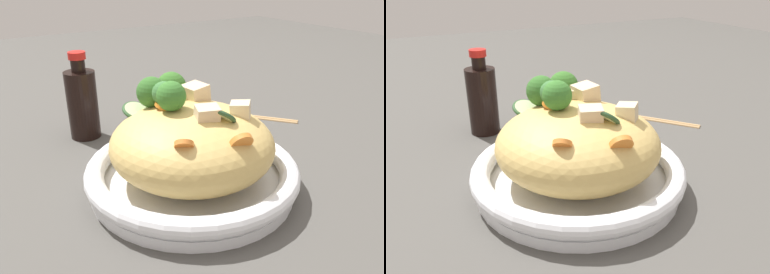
# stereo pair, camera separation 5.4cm
# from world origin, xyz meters

# --- Properties ---
(ground_plane) EXTENTS (3.00, 3.00, 0.00)m
(ground_plane) POSITION_xyz_m (0.00, 0.00, 0.00)
(ground_plane) COLOR #4C4A46
(serving_bowl) EXTENTS (0.31, 0.31, 0.04)m
(serving_bowl) POSITION_xyz_m (0.00, 0.00, 0.02)
(serving_bowl) COLOR white
(serving_bowl) RESTS_ON ground_plane
(noodle_heap) EXTENTS (0.24, 0.24, 0.11)m
(noodle_heap) POSITION_xyz_m (-0.00, 0.00, 0.07)
(noodle_heap) COLOR #D8B464
(noodle_heap) RESTS_ON serving_bowl
(broccoli_florets) EXTENTS (0.14, 0.11, 0.07)m
(broccoli_florets) POSITION_xyz_m (0.06, 0.01, 0.13)
(broccoli_florets) COLOR #8CAD73
(broccoli_florets) RESTS_ON serving_bowl
(carrot_coins) EXTENTS (0.16, 0.10, 0.04)m
(carrot_coins) POSITION_xyz_m (-0.05, 0.02, 0.11)
(carrot_coins) COLOR orange
(carrot_coins) RESTS_ON serving_bowl
(zucchini_slices) EXTENTS (0.17, 0.13, 0.04)m
(zucchini_slices) POSITION_xyz_m (0.03, -0.00, 0.11)
(zucchini_slices) COLOR beige
(zucchini_slices) RESTS_ON serving_bowl
(chicken_chunks) EXTENTS (0.14, 0.10, 0.04)m
(chicken_chunks) POSITION_xyz_m (0.02, -0.03, 0.12)
(chicken_chunks) COLOR beige
(chicken_chunks) RESTS_ON serving_bowl
(soy_sauce_bottle) EXTENTS (0.06, 0.06, 0.16)m
(soy_sauce_bottle) POSITION_xyz_m (0.27, 0.07, 0.07)
(soy_sauce_bottle) COLOR black
(soy_sauce_bottle) RESTS_ON ground_plane
(chopsticks_pair) EXTENTS (0.17, 0.14, 0.01)m
(chopsticks_pair) POSITION_xyz_m (0.17, -0.26, 0.00)
(chopsticks_pair) COLOR tan
(chopsticks_pair) RESTS_ON ground_plane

